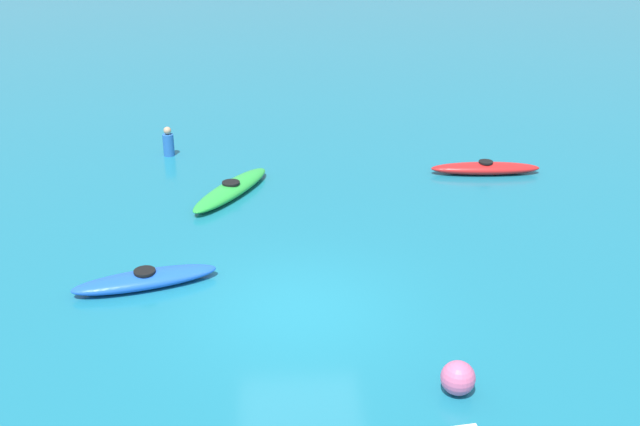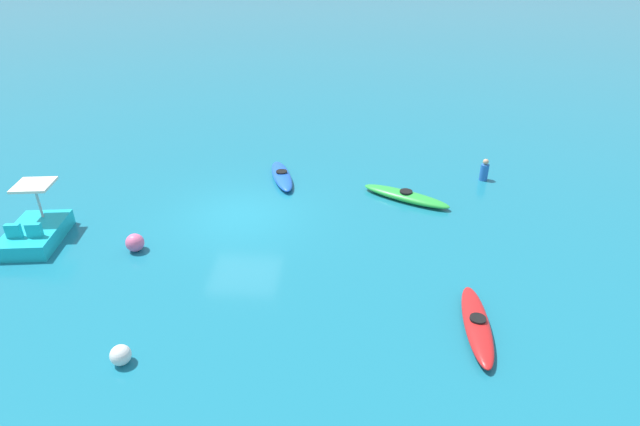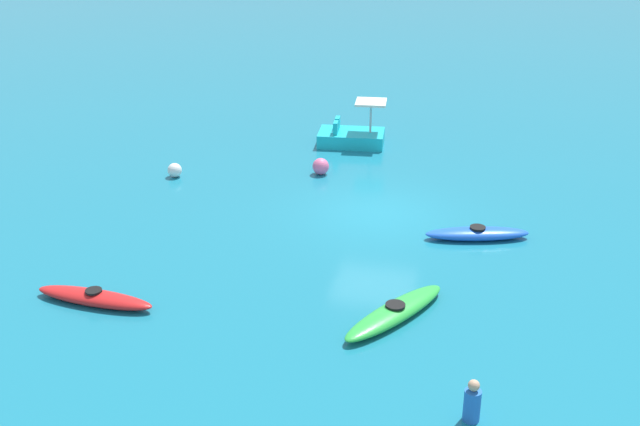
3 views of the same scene
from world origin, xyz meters
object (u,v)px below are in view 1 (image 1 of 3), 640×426
Objects in this scene: kayak_green at (231,189)px; kayak_blue at (145,279)px; person_near_shore at (168,143)px; buoy_pink at (458,378)px; kayak_red at (485,168)px.

kayak_blue is at bearing -17.43° from kayak_green.
person_near_shore reaches higher than kayak_blue.
kayak_green is at bearing 31.74° from person_near_shore.
kayak_green is 5.86× the size of buoy_pink.
kayak_blue is 3.36× the size of person_near_shore.
kayak_red is 1.03× the size of kayak_blue.
kayak_green and kayak_red have the same top height.
kayak_red is 5.45× the size of buoy_pink.
person_near_shore is at bearing -102.93° from kayak_red.
kayak_red is at bearing 162.88° from buoy_pink.
kayak_red and kayak_blue have the same top height.
kayak_green and kayak_blue have the same top height.
kayak_green is 4.96m from kayak_blue.
person_near_shore is at bearing -153.00° from buoy_pink.
buoy_pink reaches higher than kayak_blue.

